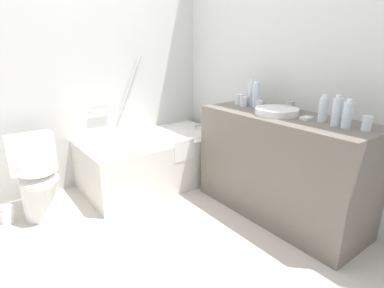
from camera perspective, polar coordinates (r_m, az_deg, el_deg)
name	(u,v)px	position (r m, az deg, el deg)	size (l,w,h in m)	color
ground_plane	(149,253)	(2.25, -7.95, -19.45)	(3.81, 3.81, 0.00)	beige
wall_back_tiled	(67,53)	(3.14, -22.25, 15.44)	(3.21, 0.10, 2.58)	silver
wall_right_mirror	(298,54)	(2.77, 19.14, 15.62)	(0.10, 3.17, 2.58)	silver
bathtub	(155,158)	(3.15, -6.97, -2.59)	(1.42, 0.80, 1.27)	silver
toilet	(37,178)	(2.81, -26.93, -5.74)	(0.36, 0.49, 0.68)	white
vanity_counter	(280,166)	(2.59, 16.15, -4.00)	(0.55, 1.39, 0.85)	#6B6056
sink_basin	(277,111)	(2.46, 15.52, 5.89)	(0.33, 0.33, 0.05)	white
sink_faucet	(292,107)	(2.61, 18.22, 6.60)	(0.12, 0.15, 0.09)	#A7A7AC
water_bottle_0	(347,115)	(2.20, 27.03, 4.89)	(0.06, 0.06, 0.19)	silver
water_bottle_1	(337,112)	(2.23, 25.39, 5.50)	(0.06, 0.06, 0.21)	silver
water_bottle_2	(256,95)	(2.72, 11.84, 8.92)	(0.06, 0.06, 0.22)	silver
water_bottle_3	(251,93)	(2.79, 11.02, 9.27)	(0.06, 0.06, 0.23)	silver
water_bottle_4	(323,109)	(2.33, 23.29, 6.00)	(0.06, 0.06, 0.19)	silver
drinking_glass_0	(367,123)	(2.20, 29.85, 3.37)	(0.06, 0.06, 0.09)	white
drinking_glass_1	(259,105)	(2.64, 12.44, 7.18)	(0.06, 0.06, 0.08)	white
drinking_glass_2	(244,102)	(2.75, 9.62, 7.82)	(0.07, 0.07, 0.08)	white
drinking_glass_3	(239,99)	(2.84, 8.83, 8.25)	(0.08, 0.08, 0.09)	white
soap_dish	(307,118)	(2.36, 20.60, 4.54)	(0.09, 0.06, 0.02)	white
toilet_paper_roll	(7,215)	(2.92, -31.24, -11.19)	(0.11, 0.11, 0.13)	white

